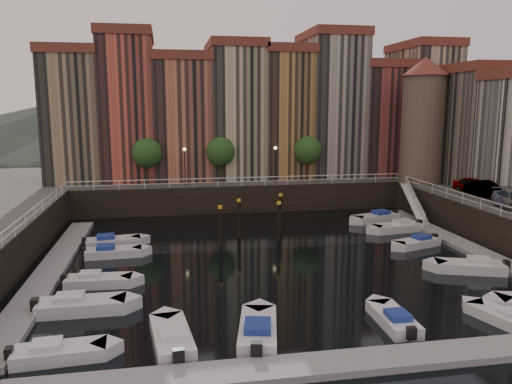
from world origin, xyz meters
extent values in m
plane|color=black|center=(0.00, 0.00, 0.00)|extent=(200.00, 200.00, 0.00)
cube|color=black|center=(0.00, 26.00, 1.50)|extent=(80.00, 20.00, 3.00)
cube|color=gray|center=(-16.20, -1.00, 0.17)|extent=(2.00, 28.00, 0.35)
cube|color=gray|center=(16.20, -1.00, 0.17)|extent=(2.00, 28.00, 0.35)
cube|color=gray|center=(0.00, -17.00, 0.17)|extent=(30.00, 2.00, 0.35)
cone|color=#2D382D|center=(-30.00, 110.00, 7.00)|extent=(80.00, 80.00, 14.00)
cone|color=#2D382D|center=(5.00, 110.00, 9.00)|extent=(100.00, 100.00, 18.00)
cone|color=#2D382D|center=(40.00, 110.00, 6.00)|extent=(70.00, 70.00, 12.00)
cube|color=#937D5D|center=(-18.00, 23.50, 10.00)|extent=(6.00, 10.00, 14.00)
cube|color=brown|center=(-18.00, 23.50, 17.50)|extent=(6.30, 10.30, 1.00)
cube|color=#C7513E|center=(-12.10, 23.50, 11.00)|extent=(5.80, 10.00, 16.00)
cube|color=brown|center=(-12.10, 23.50, 19.50)|extent=(6.10, 10.30, 1.00)
cube|color=#BA684C|center=(-5.95, 23.50, 9.75)|extent=(6.50, 10.00, 13.50)
cube|color=brown|center=(-5.95, 23.50, 17.00)|extent=(6.80, 10.30, 1.00)
cube|color=#C7B78C|center=(0.40, 23.50, 10.50)|extent=(6.20, 10.00, 15.00)
cube|color=brown|center=(0.40, 23.50, 18.50)|extent=(6.50, 10.30, 1.00)
cube|color=#AF7C40|center=(6.30, 23.50, 10.25)|extent=(5.60, 10.00, 14.50)
cube|color=brown|center=(6.30, 23.50, 18.00)|extent=(5.90, 10.30, 1.00)
cube|color=#A6988A|center=(12.30, 23.50, 11.25)|extent=(6.40, 10.00, 16.50)
cube|color=brown|center=(12.30, 23.50, 20.00)|extent=(6.70, 10.30, 1.00)
cube|color=brown|center=(18.50, 23.50, 9.50)|extent=(6.00, 10.00, 13.00)
cube|color=brown|center=(18.50, 23.50, 16.50)|extent=(6.30, 10.30, 1.00)
cube|color=tan|center=(24.45, 23.50, 10.75)|extent=(5.90, 10.00, 15.50)
cube|color=brown|center=(24.45, 23.50, 19.00)|extent=(6.20, 10.30, 1.00)
cube|color=#756858|center=(26.50, 12.00, 9.00)|extent=(9.00, 8.00, 12.00)
cube|color=brown|center=(26.50, 12.00, 15.50)|extent=(9.30, 8.30, 1.00)
cylinder|color=#6B5B4C|center=(20.00, 14.50, 9.00)|extent=(4.60, 4.60, 12.00)
cone|color=brown|center=(20.00, 14.50, 15.80)|extent=(5.20, 5.20, 2.00)
cylinder|color=black|center=(-10.00, 18.20, 4.20)|extent=(0.30, 0.30, 2.40)
sphere|color=#1E4719|center=(-10.00, 18.20, 6.60)|extent=(3.20, 3.20, 3.20)
cylinder|color=black|center=(-2.00, 18.20, 4.20)|extent=(0.30, 0.30, 2.40)
sphere|color=#1E4719|center=(-2.00, 18.20, 6.60)|extent=(3.20, 3.20, 3.20)
cylinder|color=black|center=(8.00, 18.20, 4.20)|extent=(0.30, 0.30, 2.40)
sphere|color=#1E4719|center=(8.00, 18.20, 6.60)|extent=(3.20, 3.20, 3.20)
cylinder|color=black|center=(-6.00, 17.20, 5.00)|extent=(0.12, 0.12, 4.00)
sphere|color=#FFD88C|center=(-6.00, 17.20, 7.00)|extent=(0.36, 0.36, 0.36)
cylinder|color=black|center=(4.00, 17.20, 5.00)|extent=(0.12, 0.12, 4.00)
sphere|color=#FFD88C|center=(4.00, 17.20, 7.00)|extent=(0.36, 0.36, 0.36)
cube|color=white|center=(0.00, 16.00, 3.95)|extent=(36.00, 0.08, 0.08)
cube|color=white|center=(0.00, 16.00, 3.50)|extent=(36.00, 0.06, 0.06)
cube|color=white|center=(18.00, -1.00, 3.95)|extent=(0.08, 34.00, 0.08)
cube|color=white|center=(18.00, -1.00, 3.50)|extent=(0.06, 34.00, 0.06)
cube|color=white|center=(-18.00, -1.00, 3.95)|extent=(0.08, 34.00, 0.08)
cube|color=white|center=(-18.00, -1.00, 3.50)|extent=(0.06, 34.00, 0.06)
cube|color=white|center=(17.10, 10.00, 1.75)|extent=(2.78, 8.26, 2.81)
cube|color=white|center=(17.10, 10.00, 2.25)|extent=(1.93, 8.32, 3.65)
cylinder|color=black|center=(-3.66, 3.50, 1.50)|extent=(0.32, 0.32, 3.60)
cylinder|color=gold|center=(-3.66, 3.50, 3.35)|extent=(0.36, 0.36, 0.25)
cylinder|color=black|center=(-1.70, 6.17, 1.50)|extent=(0.32, 0.32, 3.60)
cylinder|color=gold|center=(-1.70, 6.17, 3.35)|extent=(0.36, 0.36, 0.25)
cylinder|color=black|center=(1.54, 4.43, 1.50)|extent=(0.32, 0.32, 3.60)
cylinder|color=gold|center=(1.54, 4.43, 3.35)|extent=(0.36, 0.36, 0.25)
cylinder|color=black|center=(2.57, 8.19, 1.50)|extent=(0.32, 0.32, 3.60)
cylinder|color=gold|center=(2.57, 8.19, 3.35)|extent=(0.36, 0.36, 0.25)
cube|color=silver|center=(-13.04, -14.00, 0.28)|extent=(4.26, 1.87, 0.71)
cube|color=silver|center=(-13.61, -14.04, 0.71)|extent=(1.39, 1.22, 0.47)
cube|color=black|center=(-15.21, -14.14, 0.52)|extent=(0.36, 0.49, 0.66)
cube|color=silver|center=(-12.90, -8.56, 0.33)|extent=(4.86, 1.88, 0.83)
cube|color=silver|center=(-13.56, -8.56, 0.83)|extent=(1.55, 1.33, 0.55)
cube|color=black|center=(-15.44, -8.56, 0.61)|extent=(0.39, 0.55, 0.77)
cube|color=silver|center=(-12.50, -4.36, 0.29)|extent=(4.32, 1.91, 0.72)
cube|color=silver|center=(-13.07, -4.32, 0.72)|extent=(1.42, 1.24, 0.48)
cube|color=black|center=(-14.69, -4.21, 0.53)|extent=(0.37, 0.50, 0.67)
cube|color=silver|center=(-12.20, 2.13, 0.29)|extent=(4.32, 1.82, 0.73)
cube|color=navy|center=(-12.78, 2.11, 0.73)|extent=(1.40, 1.22, 0.48)
cube|color=black|center=(-14.42, 2.04, 0.53)|extent=(0.36, 0.50, 0.68)
cube|color=silver|center=(-12.53, 5.22, 0.30)|extent=(4.63, 2.32, 0.76)
cube|color=navy|center=(-13.13, 5.13, 0.76)|extent=(1.57, 1.40, 0.50)
cube|color=black|center=(-14.83, 4.89, 0.55)|extent=(0.42, 0.55, 0.71)
cube|color=silver|center=(13.07, -6.09, 0.32)|extent=(4.99, 3.24, 0.79)
cube|color=silver|center=(13.67, -6.30, 0.79)|extent=(1.82, 1.69, 0.53)
cube|color=black|center=(15.36, -6.90, 0.58)|extent=(0.52, 0.62, 0.74)
cube|color=silver|center=(12.45, 0.48, 0.28)|extent=(4.42, 2.84, 0.70)
cube|color=navy|center=(12.98, 0.66, 0.70)|extent=(1.60, 1.49, 0.47)
cube|color=black|center=(14.49, 1.17, 0.52)|extent=(0.46, 0.55, 0.66)
cube|color=silver|center=(13.13, 5.53, 0.32)|extent=(4.89, 2.40, 0.80)
cube|color=silver|center=(13.77, 5.61, 0.80)|extent=(1.65, 1.46, 0.53)
cube|color=black|center=(15.56, 5.84, 0.59)|extent=(0.44, 0.58, 0.75)
cube|color=silver|center=(12.82, 9.65, 0.33)|extent=(5.15, 3.16, 0.82)
cube|color=navy|center=(13.45, 9.84, 0.82)|extent=(1.84, 1.70, 0.55)
cube|color=black|center=(15.24, 10.37, 0.60)|extent=(0.52, 0.63, 0.77)
cube|color=silver|center=(-7.91, -13.40, 0.31)|extent=(2.30, 4.79, 0.79)
cube|color=silver|center=(-7.84, -14.02, 0.79)|extent=(1.42, 1.60, 0.52)
cube|color=black|center=(-7.63, -15.79, 0.58)|extent=(0.56, 0.42, 0.73)
cube|color=silver|center=(-3.56, -13.41, 0.33)|extent=(2.82, 5.11, 0.82)
cube|color=navy|center=(-3.70, -14.06, 0.82)|extent=(1.60, 1.77, 0.55)
cube|color=black|center=(-4.08, -15.88, 0.60)|extent=(0.62, 0.49, 0.77)
cube|color=silver|center=(3.90, -13.22, 0.28)|extent=(1.68, 4.13, 0.70)
cube|color=navy|center=(3.88, -13.77, 0.70)|extent=(1.15, 1.33, 0.47)
cube|color=black|center=(3.85, -15.35, 0.51)|extent=(0.47, 0.34, 0.65)
cube|color=silver|center=(9.86, -14.09, 0.27)|extent=(2.62, 4.21, 0.67)
cube|color=silver|center=(10.02, -14.61, 0.67)|extent=(1.40, 1.52, 0.45)
imported|color=gray|center=(21.65, 6.66, 3.79)|extent=(2.59, 4.88, 1.58)
imported|color=gray|center=(21.76, 4.38, 3.80)|extent=(3.23, 5.17, 1.61)
camera|label=1|loc=(-7.85, -36.83, 11.71)|focal=35.00mm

